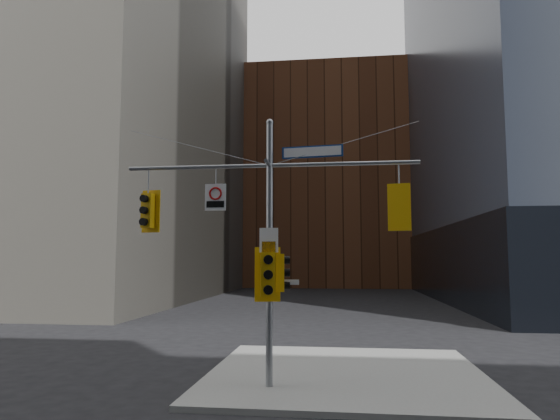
% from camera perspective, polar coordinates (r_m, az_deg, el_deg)
% --- Properties ---
extents(ground, '(160.00, 160.00, 0.00)m').
position_cam_1_polar(ground, '(11.94, -2.76, -22.47)').
color(ground, black).
rests_on(ground, ground).
extents(sidewalk_corner, '(8.00, 8.00, 0.15)m').
position_cam_1_polar(sidewalk_corner, '(15.63, 7.54, -18.09)').
color(sidewalk_corner, gray).
rests_on(sidewalk_corner, ground).
extents(brick_midrise, '(26.00, 20.00, 28.00)m').
position_cam_1_polar(brick_midrise, '(70.09, 5.46, 3.05)').
color(brick_midrise, brown).
rests_on(brick_midrise, ground).
extents(signal_assembly, '(8.00, 0.80, 7.30)m').
position_cam_1_polar(signal_assembly, '(13.43, -1.21, -1.54)').
color(signal_assembly, gray).
rests_on(signal_assembly, ground).
extents(traffic_light_west_arm, '(0.57, 0.51, 1.20)m').
position_cam_1_polar(traffic_light_west_arm, '(14.38, -14.87, -0.09)').
color(traffic_light_west_arm, '#E8A90C').
rests_on(traffic_light_west_arm, ground).
extents(traffic_light_east_arm, '(0.58, 0.52, 1.23)m').
position_cam_1_polar(traffic_light_east_arm, '(13.41, 13.52, 0.26)').
color(traffic_light_east_arm, '#E8A90C').
rests_on(traffic_light_east_arm, ground).
extents(traffic_light_pole_side, '(0.42, 0.36, 1.00)m').
position_cam_1_polar(traffic_light_pole_side, '(13.37, 0.16, -7.18)').
color(traffic_light_pole_side, '#E8A90C').
rests_on(traffic_light_pole_side, ground).
extents(traffic_light_pole_front, '(0.68, 0.61, 1.43)m').
position_cam_1_polar(traffic_light_pole_front, '(13.14, -1.40, -7.38)').
color(traffic_light_pole_front, '#E8A90C').
rests_on(traffic_light_pole_front, ground).
extents(street_sign_blade, '(1.66, 0.25, 0.33)m').
position_cam_1_polar(street_sign_blade, '(13.59, 3.70, 6.66)').
color(street_sign_blade, navy).
rests_on(street_sign_blade, ground).
extents(regulatory_sign_arm, '(0.59, 0.07, 0.74)m').
position_cam_1_polar(regulatory_sign_arm, '(13.78, -7.39, 1.56)').
color(regulatory_sign_arm, silver).
rests_on(regulatory_sign_arm, ground).
extents(regulatory_sign_pole, '(0.50, 0.07, 0.65)m').
position_cam_1_polar(regulatory_sign_pole, '(13.29, -1.29, -3.55)').
color(regulatory_sign_pole, silver).
rests_on(regulatory_sign_pole, ground).
extents(street_blade_ew, '(0.69, 0.05, 0.14)m').
position_cam_1_polar(street_blade_ew, '(13.36, 0.71, -8.24)').
color(street_blade_ew, silver).
rests_on(street_blade_ew, ground).
extents(street_blade_ns, '(0.06, 0.74, 0.15)m').
position_cam_1_polar(street_blade_ns, '(13.87, -0.95, -8.51)').
color(street_blade_ns, '#145926').
rests_on(street_blade_ns, ground).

